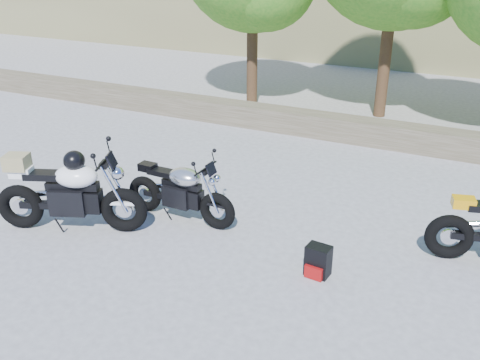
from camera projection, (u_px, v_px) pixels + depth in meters
name	position (u px, v px, depth m)	size (l,w,h in m)	color
ground	(195.00, 254.00, 7.35)	(90.00, 90.00, 0.00)	gray
stone_wall	(322.00, 125.00, 11.76)	(22.00, 0.55, 0.50)	brown
silver_bike	(180.00, 192.00, 8.08)	(1.90, 0.60, 0.95)	black
white_bike	(69.00, 192.00, 7.74)	(2.15, 1.05, 1.25)	black
backpack	(318.00, 261.00, 6.80)	(0.33, 0.29, 0.41)	black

